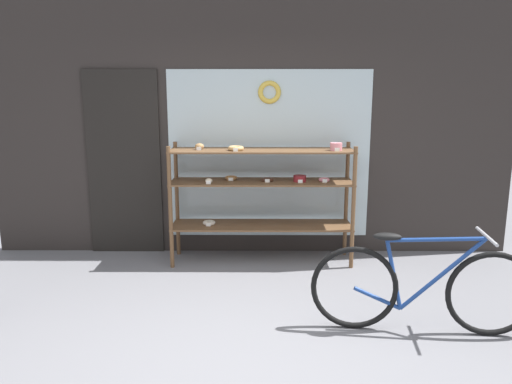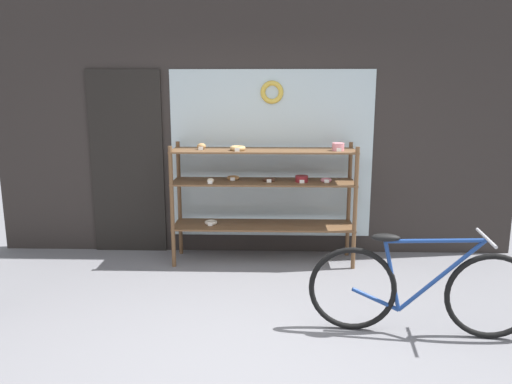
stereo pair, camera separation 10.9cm
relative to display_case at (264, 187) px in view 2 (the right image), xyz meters
name	(u,v)px [view 2 (the right image)]	position (x,y,z in m)	size (l,w,h in m)	color
ground_plane	(243,358)	(-0.12, -2.05, -0.84)	(30.00, 30.00, 0.00)	slate
storefront_facade	(251,103)	(-0.15, 0.38, 0.89)	(5.96, 0.13, 3.56)	#2D2826
display_case	(264,187)	(0.00, 0.00, 0.00)	(1.97, 0.48, 1.33)	brown
bicycle	(420,290)	(1.24, -1.64, -0.47)	(1.73, 0.46, 0.82)	black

